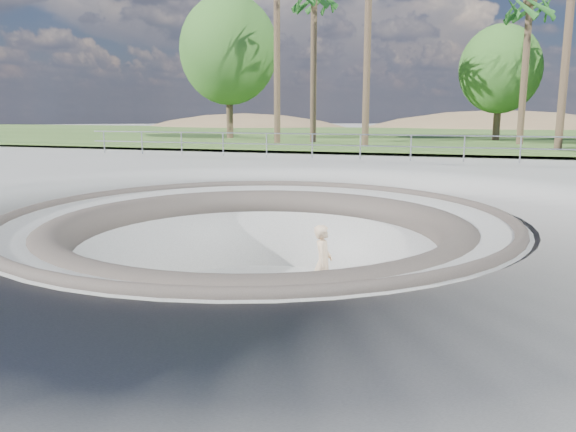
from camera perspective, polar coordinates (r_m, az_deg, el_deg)
name	(u,v)px	position (r m, az deg, el deg)	size (l,w,h in m)	color
ground	(258,216)	(11.45, -3.09, 0.02)	(180.00, 180.00, 0.00)	#AAAAA5
skate_bowl	(259,301)	(11.92, -3.00, -8.65)	(14.00, 14.00, 4.10)	#AAAAA5
grass_strip	(409,136)	(44.77, 12.23, 7.99)	(180.00, 36.00, 0.12)	#395E25
distant_hills	(458,190)	(68.34, 16.88, 2.51)	(103.20, 45.00, 28.60)	brown
safety_railing	(360,146)	(22.93, 7.36, 7.02)	(25.00, 0.06, 1.03)	gray
skateboard	(322,302)	(11.91, 3.52, -8.71)	(0.79, 0.33, 0.08)	olive
skater	(323,264)	(11.66, 3.57, -4.86)	(0.59, 0.39, 1.63)	beige
palm_b	(314,1)	(34.26, 2.67, 20.94)	(2.60, 2.60, 9.38)	brown
palm_d	(529,10)	(34.24, 23.32, 18.69)	(2.60, 2.60, 8.47)	brown
bushy_tree_left	(228,50)	(38.77, -6.07, 16.41)	(6.55, 5.96, 9.45)	brown
bushy_tree_mid	(500,69)	(38.23, 20.76, 13.76)	(4.98, 4.53, 7.19)	brown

